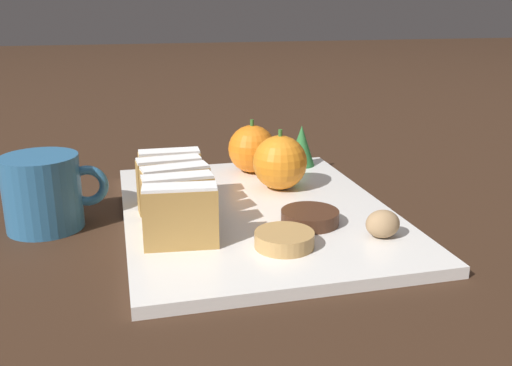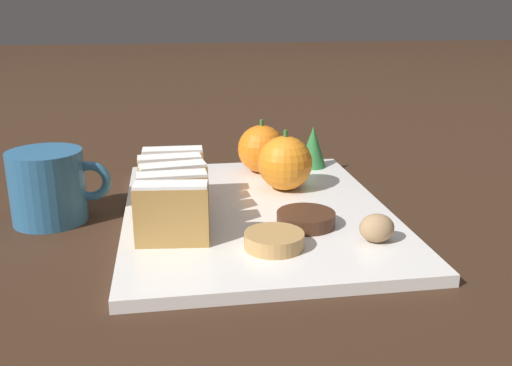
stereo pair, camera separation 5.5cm
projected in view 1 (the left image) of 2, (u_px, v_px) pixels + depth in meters
The scene contains 14 objects.
ground_plane at pixel (256, 218), 0.66m from camera, with size 6.00×6.00×0.00m, color #382316.
serving_platter at pixel (256, 213), 0.66m from camera, with size 0.30×0.39×0.01m.
stollen_slice_front at pixel (181, 216), 0.54m from camera, with size 0.07×0.03×0.06m.
stollen_slice_second at pixel (178, 205), 0.58m from camera, with size 0.07×0.03×0.06m.
stollen_slice_third at pixel (176, 194), 0.61m from camera, with size 0.07×0.03×0.06m.
stollen_slice_fourth at pixel (170, 185), 0.64m from camera, with size 0.07×0.03×0.06m.
stollen_slice_fifth at pixel (170, 176), 0.67m from camera, with size 0.07×0.03×0.06m.
orange_near at pixel (252, 149), 0.79m from camera, with size 0.07×0.07×0.07m.
orange_far at pixel (280, 162), 0.71m from camera, with size 0.07×0.07×0.08m.
walnut at pixel (383, 224), 0.57m from camera, with size 0.03×0.03×0.03m.
chocolate_cookie at pixel (310, 217), 0.61m from camera, with size 0.06×0.06×0.01m.
gingerbread_cookie at pixel (285, 239), 0.55m from camera, with size 0.06×0.06×0.02m.
evergreen_sprig at pixel (301, 146), 0.82m from camera, with size 0.04×0.04×0.06m.
coffee_mug at pixel (44, 192), 0.62m from camera, with size 0.11×0.08×0.08m.
Camera 1 is at (-0.15, -0.60, 0.24)m, focal length 40.00 mm.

